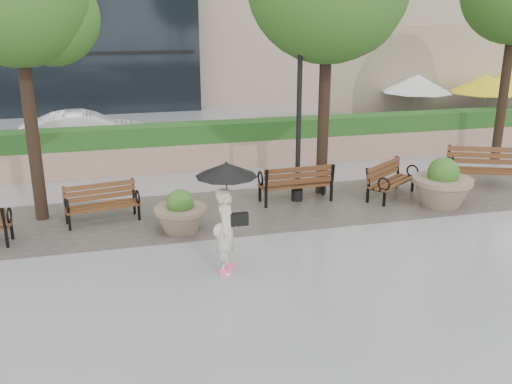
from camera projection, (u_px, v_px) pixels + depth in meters
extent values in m
plane|color=gray|center=(296.00, 261.00, 10.76)|extent=(100.00, 100.00, 0.00)
cube|color=#383330|center=(256.00, 209.00, 13.52)|extent=(28.00, 3.20, 0.01)
cube|color=tan|center=(222.00, 153.00, 17.09)|extent=(24.00, 0.80, 0.80)
cube|color=#1D4717|center=(222.00, 131.00, 16.88)|extent=(24.00, 0.75, 0.55)
cube|color=tan|center=(451.00, 79.00, 21.64)|extent=(10.00, 0.60, 4.00)
cube|color=#1D4717|center=(470.00, 131.00, 19.97)|extent=(8.00, 0.50, 0.90)
cube|color=black|center=(201.00, 138.00, 20.90)|extent=(40.00, 7.00, 0.00)
torus|color=black|center=(9.00, 215.00, 11.55)|extent=(0.07, 0.33, 0.32)
cube|color=#5C2F1A|center=(103.00, 206.00, 12.55)|extent=(1.65, 0.76, 0.04)
cube|color=#5C2F1A|center=(100.00, 191.00, 12.68)|extent=(1.58, 0.39, 0.37)
cube|color=black|center=(103.00, 214.00, 12.63)|extent=(1.66, 0.84, 0.41)
torus|color=black|center=(68.00, 206.00, 12.07)|extent=(0.10, 0.33, 0.33)
torus|color=black|center=(138.00, 197.00, 12.67)|extent=(0.10, 0.33, 0.33)
cube|color=#5C2F1A|center=(295.00, 184.00, 13.95)|extent=(1.80, 0.60, 0.05)
cube|color=#5C2F1A|center=(300.00, 175.00, 13.60)|extent=(1.79, 0.19, 0.42)
cube|color=black|center=(296.00, 193.00, 13.99)|extent=(1.81, 0.70, 0.46)
torus|color=black|center=(324.00, 173.00, 14.29)|extent=(0.06, 0.37, 0.37)
torus|color=black|center=(260.00, 178.00, 13.83)|extent=(0.06, 0.37, 0.37)
cube|color=#5C2F1A|center=(392.00, 182.00, 14.26)|extent=(1.60, 1.33, 0.04)
cube|color=#5C2F1A|center=(384.00, 170.00, 14.33)|extent=(1.39, 1.02, 0.38)
cube|color=black|center=(391.00, 189.00, 14.33)|extent=(1.65, 1.40, 0.41)
torus|color=black|center=(384.00, 184.00, 13.55)|extent=(0.23, 0.30, 0.33)
torus|color=black|center=(412.00, 171.00, 14.67)|extent=(0.23, 0.30, 0.33)
cube|color=#5C2F1A|center=(487.00, 171.00, 14.94)|extent=(2.05, 1.30, 0.05)
cube|color=#5C2F1A|center=(485.00, 155.00, 15.13)|extent=(1.87, 0.88, 0.46)
cube|color=black|center=(485.00, 179.00, 15.05)|extent=(2.09, 1.40, 0.50)
torus|color=black|center=(452.00, 164.00, 14.82)|extent=(0.21, 0.40, 0.41)
cylinder|color=#7F6B56|center=(180.00, 210.00, 12.03)|extent=(1.11, 1.11, 0.09)
sphere|color=#1F4714|center=(180.00, 203.00, 11.98)|extent=(0.57, 0.57, 0.57)
cylinder|color=#7F6B56|center=(443.00, 180.00, 13.59)|extent=(1.43, 1.43, 0.11)
sphere|color=#1F4714|center=(443.00, 173.00, 13.53)|extent=(0.74, 0.74, 0.74)
cylinder|color=black|center=(299.00, 114.00, 13.48)|extent=(0.12, 0.12, 4.30)
cylinder|color=black|center=(297.00, 195.00, 14.09)|extent=(0.28, 0.28, 0.30)
sphere|color=black|center=(301.00, 17.00, 12.80)|extent=(0.24, 0.24, 0.24)
cylinder|color=black|center=(31.00, 121.00, 12.21)|extent=(0.28, 0.28, 4.50)
sphere|color=#1F4714|center=(50.00, 17.00, 11.98)|extent=(2.05, 2.05, 2.05)
cylinder|color=black|center=(324.00, 99.00, 14.01)|extent=(0.28, 0.28, 4.83)
sphere|color=#1F4714|center=(346.00, 2.00, 13.73)|extent=(2.70, 2.70, 2.70)
cylinder|color=black|center=(505.00, 85.00, 16.91)|extent=(0.28, 0.28, 4.75)
cylinder|color=black|center=(413.00, 137.00, 20.84)|extent=(0.40, 0.40, 0.10)
cylinder|color=#99999E|center=(415.00, 109.00, 20.52)|extent=(0.06, 0.06, 2.20)
cone|color=white|center=(417.00, 84.00, 20.25)|extent=(2.50, 2.50, 0.60)
cylinder|color=black|center=(480.00, 138.00, 20.71)|extent=(0.40, 0.40, 0.10)
cylinder|color=#99999E|center=(483.00, 109.00, 20.39)|extent=(0.06, 0.06, 2.20)
cone|color=gold|center=(486.00, 84.00, 20.11)|extent=(2.50, 2.50, 0.60)
cylinder|color=black|center=(502.00, 131.00, 21.86)|extent=(0.40, 0.40, 0.10)
cylinder|color=#99999E|center=(506.00, 104.00, 21.53)|extent=(0.06, 0.06, 2.20)
cone|color=gold|center=(509.00, 80.00, 21.26)|extent=(2.50, 2.50, 0.60)
imported|color=white|center=(87.00, 133.00, 18.58)|extent=(4.24, 1.69, 1.37)
imported|color=beige|center=(227.00, 228.00, 10.08)|extent=(0.63, 0.73, 1.68)
cube|color=#F2598C|center=(229.00, 266.00, 10.44)|extent=(0.19, 0.25, 0.08)
cube|color=#F2598C|center=(226.00, 272.00, 10.19)|extent=(0.19, 0.25, 0.08)
cube|color=black|center=(239.00, 219.00, 10.04)|extent=(0.22, 0.33, 0.23)
sphere|color=white|center=(221.00, 231.00, 10.36)|extent=(0.29, 0.29, 0.29)
cylinder|color=black|center=(227.00, 193.00, 9.93)|extent=(0.02, 0.02, 0.89)
cone|color=black|center=(226.00, 170.00, 9.80)|extent=(1.09, 1.09, 0.23)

